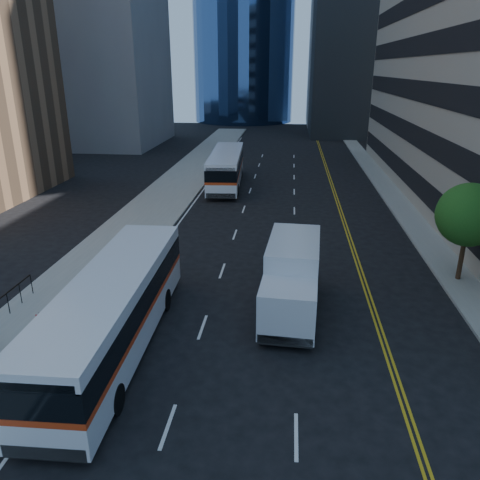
{
  "coord_description": "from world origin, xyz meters",
  "views": [
    {
      "loc": [
        -0.01,
        -15.4,
        10.57
      ],
      "look_at": [
        -2.24,
        5.47,
        2.8
      ],
      "focal_mm": 35.0,
      "sensor_mm": 36.0,
      "label": 1
    }
  ],
  "objects_px": {
    "bus_front": "(114,310)",
    "street_tree": "(469,215)",
    "box_truck": "(292,278)",
    "bus_rear": "(226,167)"
  },
  "relations": [
    {
      "from": "bus_front",
      "to": "street_tree",
      "type": "bearing_deg",
      "value": 25.57
    },
    {
      "from": "bus_front",
      "to": "box_truck",
      "type": "relative_size",
      "value": 1.8
    },
    {
      "from": "bus_front",
      "to": "box_truck",
      "type": "bearing_deg",
      "value": 27.33
    },
    {
      "from": "bus_front",
      "to": "bus_rear",
      "type": "bearing_deg",
      "value": 87.27
    },
    {
      "from": "bus_front",
      "to": "box_truck",
      "type": "height_order",
      "value": "box_truck"
    },
    {
      "from": "bus_rear",
      "to": "box_truck",
      "type": "height_order",
      "value": "box_truck"
    },
    {
      "from": "street_tree",
      "to": "bus_rear",
      "type": "distance_m",
      "value": 24.9
    },
    {
      "from": "street_tree",
      "to": "bus_rear",
      "type": "bearing_deg",
      "value": 126.96
    },
    {
      "from": "street_tree",
      "to": "bus_front",
      "type": "bearing_deg",
      "value": -153.07
    },
    {
      "from": "street_tree",
      "to": "box_truck",
      "type": "height_order",
      "value": "street_tree"
    }
  ]
}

